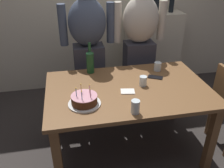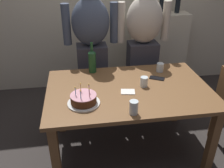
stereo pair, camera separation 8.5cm
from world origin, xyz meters
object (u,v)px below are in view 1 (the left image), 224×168
(water_glass_far, at_px, (143,81))
(wine_bottle, at_px, (90,61))
(napkin_stack, at_px, (128,91))
(person_woman_cardigan, at_px, (139,46))
(person_man_bearded, at_px, (89,49))
(cell_phone, at_px, (155,77))
(water_glass_near, at_px, (158,66))
(water_glass_side, at_px, (135,107))
(birthday_cake, at_px, (84,100))

(water_glass_far, xyz_separation_m, wine_bottle, (-0.45, 0.38, 0.08))
(wine_bottle, height_order, napkin_stack, wine_bottle)
(napkin_stack, bearing_deg, wine_bottle, 121.01)
(water_glass_far, xyz_separation_m, person_woman_cardigan, (0.17, 0.69, 0.09))
(water_glass_far, xyz_separation_m, person_man_bearded, (-0.43, 0.69, 0.09))
(napkin_stack, relative_size, person_man_bearded, 0.07)
(cell_phone, xyz_separation_m, napkin_stack, (-0.34, -0.22, 0.00))
(water_glass_near, bearing_deg, water_glass_side, -122.45)
(water_glass_near, height_order, wine_bottle, wine_bottle)
(water_glass_far, height_order, cell_phone, water_glass_far)
(water_glass_near, bearing_deg, wine_bottle, 172.59)
(birthday_cake, bearing_deg, water_glass_side, -27.49)
(wine_bottle, bearing_deg, person_man_bearded, 86.57)
(water_glass_far, relative_size, napkin_stack, 0.76)
(cell_phone, height_order, napkin_stack, same)
(birthday_cake, xyz_separation_m, water_glass_far, (0.57, 0.21, 0.01))
(birthday_cake, relative_size, napkin_stack, 2.17)
(water_glass_near, height_order, person_man_bearded, person_man_bearded)
(napkin_stack, bearing_deg, birthday_cake, -162.22)
(cell_phone, relative_size, person_man_bearded, 0.09)
(water_glass_side, height_order, person_woman_cardigan, person_woman_cardigan)
(water_glass_far, xyz_separation_m, napkin_stack, (-0.17, -0.09, -0.04))
(water_glass_far, bearing_deg, cell_phone, 37.54)
(birthday_cake, height_order, water_glass_far, birthday_cake)
(birthday_cake, distance_m, person_woman_cardigan, 1.17)
(person_man_bearded, height_order, person_woman_cardigan, same)
(water_glass_side, xyz_separation_m, cell_phone, (0.36, 0.54, -0.05))
(water_glass_near, distance_m, cell_phone, 0.18)
(water_glass_far, height_order, wine_bottle, wine_bottle)
(water_glass_near, xyz_separation_m, cell_phone, (-0.08, -0.15, -0.04))
(water_glass_side, bearing_deg, water_glass_near, 57.55)
(wine_bottle, relative_size, cell_phone, 2.22)
(water_glass_far, bearing_deg, wine_bottle, 139.91)
(wine_bottle, xyz_separation_m, person_woman_cardigan, (0.62, 0.32, 0.01))
(birthday_cake, distance_m, wine_bottle, 0.61)
(water_glass_far, height_order, napkin_stack, water_glass_far)
(water_glass_far, distance_m, person_woman_cardigan, 0.72)
(napkin_stack, bearing_deg, water_glass_side, -94.18)
(water_glass_near, relative_size, person_man_bearded, 0.05)
(water_glass_far, relative_size, person_woman_cardigan, 0.06)
(water_glass_side, bearing_deg, napkin_stack, 85.82)
(water_glass_far, height_order, person_woman_cardigan, person_woman_cardigan)
(birthday_cake, distance_m, water_glass_near, 0.96)
(water_glass_side, distance_m, cell_phone, 0.65)
(birthday_cake, bearing_deg, water_glass_near, 31.48)
(water_glass_near, distance_m, water_glass_far, 0.38)
(cell_phone, height_order, person_woman_cardigan, person_woman_cardigan)
(birthday_cake, relative_size, water_glass_near, 3.01)
(water_glass_near, xyz_separation_m, person_man_bearded, (-0.68, 0.41, 0.09))
(napkin_stack, xyz_separation_m, person_man_bearded, (-0.26, 0.78, 0.13))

